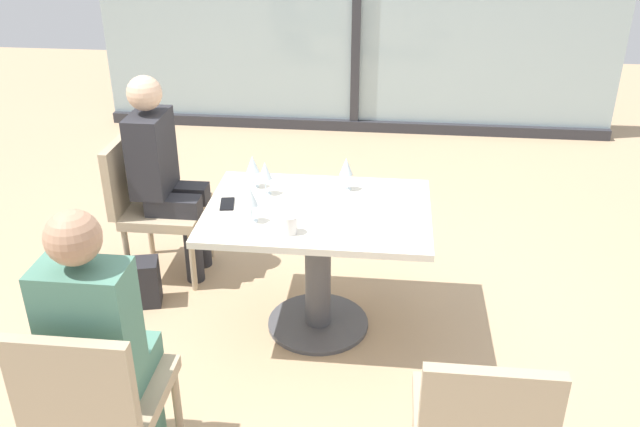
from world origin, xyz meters
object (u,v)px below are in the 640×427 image
(chair_front_left, at_px, (96,396))
(cell_phone_on_table, at_px, (227,204))
(chair_far_left, at_px, (149,199))
(wine_glass_0, at_px, (251,197))
(wine_glass_3, at_px, (253,165))
(wine_glass_2, at_px, (265,171))
(person_front_left, at_px, (99,335))
(wine_glass_1, at_px, (346,167))
(coffee_cup, at_px, (289,224))
(handbag_0, at_px, (133,283))
(dining_table_main, at_px, (318,243))
(chair_front_right, at_px, (479,425))
(person_far_left, at_px, (163,169))

(chair_front_left, bearing_deg, cell_phone_on_table, 78.44)
(chair_far_left, relative_size, wine_glass_0, 4.70)
(chair_far_left, xyz_separation_m, wine_glass_3, (0.70, -0.26, 0.37))
(wine_glass_2, distance_m, cell_phone_on_table, 0.26)
(chair_front_left, distance_m, person_front_left, 0.23)
(chair_far_left, xyz_separation_m, wine_glass_0, (0.77, -0.65, 0.37))
(wine_glass_1, relative_size, cell_phone_on_table, 1.28)
(wine_glass_1, relative_size, coffee_cup, 2.06)
(wine_glass_0, height_order, handbag_0, wine_glass_0)
(chair_front_left, bearing_deg, wine_glass_3, 76.62)
(chair_far_left, bearing_deg, handbag_0, -91.07)
(dining_table_main, bearing_deg, chair_front_right, -59.31)
(chair_front_right, distance_m, wine_glass_3, 1.84)
(wine_glass_1, height_order, handbag_0, wine_glass_1)
(chair_front_right, bearing_deg, coffee_cup, 131.33)
(wine_glass_0, xyz_separation_m, cell_phone_on_table, (-0.16, 0.17, -0.13))
(chair_front_right, distance_m, coffee_cup, 1.28)
(wine_glass_1, xyz_separation_m, cell_phone_on_table, (-0.60, -0.25, -0.13))
(dining_table_main, relative_size, chair_front_right, 1.32)
(chair_front_right, height_order, coffee_cup, chair_front_right)
(wine_glass_3, distance_m, handbag_0, 1.02)
(person_far_left, xyz_separation_m, coffee_cup, (0.86, -0.75, 0.08))
(person_front_left, relative_size, wine_glass_0, 6.81)
(wine_glass_3, height_order, coffee_cup, wine_glass_3)
(chair_front_left, relative_size, coffee_cup, 9.67)
(coffee_cup, bearing_deg, dining_table_main, 68.54)
(chair_far_left, xyz_separation_m, chair_front_right, (1.80, -1.69, 0.00))
(chair_front_left, relative_size, wine_glass_0, 4.70)
(chair_far_left, distance_m, person_far_left, 0.23)
(wine_glass_1, xyz_separation_m, wine_glass_2, (-0.42, -0.10, 0.00))
(wine_glass_0, distance_m, wine_glass_2, 0.32)
(wine_glass_2, bearing_deg, chair_front_right, -53.16)
(chair_front_right, distance_m, person_front_left, 1.46)
(chair_far_left, height_order, wine_glass_2, wine_glass_2)
(person_far_left, height_order, person_front_left, same)
(cell_phone_on_table, relative_size, handbag_0, 0.48)
(wine_glass_1, bearing_deg, person_far_left, 167.98)
(chair_far_left, distance_m, wine_glass_3, 0.83)
(cell_phone_on_table, bearing_deg, handbag_0, 161.22)
(wine_glass_3, bearing_deg, wine_glass_0, -80.13)
(person_far_left, relative_size, handbag_0, 4.20)
(person_front_left, xyz_separation_m, coffee_cup, (0.61, 0.83, 0.08))
(person_front_left, bearing_deg, dining_table_main, 56.89)
(chair_front_right, bearing_deg, chair_far_left, 136.81)
(dining_table_main, distance_m, chair_front_left, 1.41)
(wine_glass_1, relative_size, wine_glass_2, 1.00)
(chair_front_left, xyz_separation_m, wine_glass_1, (0.85, 1.46, 0.37))
(wine_glass_1, bearing_deg, coffee_cup, -114.23)
(chair_far_left, relative_size, cell_phone_on_table, 6.04)
(person_far_left, distance_m, coffee_cup, 1.15)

